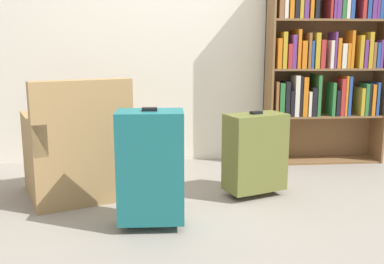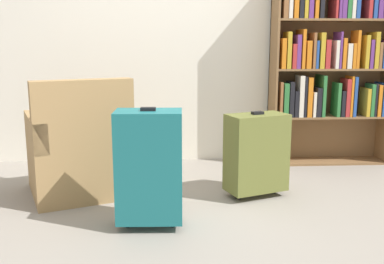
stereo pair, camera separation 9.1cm
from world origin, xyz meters
The scene contains 7 objects.
ground_plane centered at (0.00, 0.00, 0.00)m, with size 10.48×10.48×0.00m, color gray.
back_wall centered at (0.00, 1.68, 1.30)m, with size 5.99×0.10×2.60m, color silver.
bookshelf centered at (1.37, 1.46, 0.99)m, with size 1.12×0.30×1.79m.
armchair centered at (-0.83, 0.65, 0.32)m, with size 0.91×0.91×0.90m.
mug centered at (-0.24, 0.78, 0.05)m, with size 0.12×0.08×0.10m.
suitcase_olive centered at (0.51, 0.52, 0.34)m, with size 0.50×0.38×0.65m.
suitcase_teal centered at (-0.27, -0.01, 0.40)m, with size 0.42×0.27×0.77m.
Camera 2 is at (-0.15, -2.70, 1.15)m, focal length 41.78 mm.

